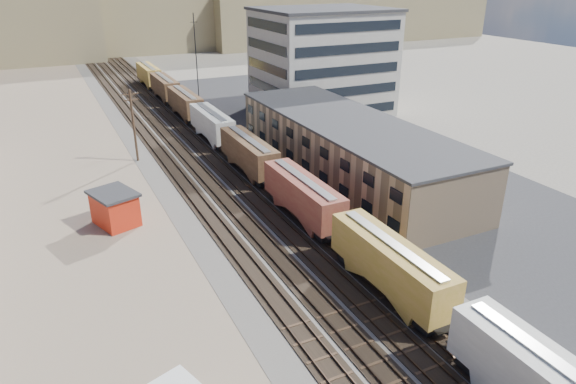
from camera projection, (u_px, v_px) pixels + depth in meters
name	position (u px, v px, depth m)	size (l,w,h in m)	color
ground	(352.00, 309.00, 40.33)	(300.00, 300.00, 0.00)	#6B6356
ballast_bed	(183.00, 137.00, 81.58)	(18.00, 200.00, 0.06)	#4C4742
dirt_yard	(50.00, 179.00, 65.31)	(24.00, 180.00, 0.03)	#866D5C
asphalt_lot	(351.00, 145.00, 78.03)	(26.00, 120.00, 0.04)	#232326
rail_tracks	(179.00, 137.00, 81.32)	(11.40, 200.00, 0.24)	black
freight_train	(229.00, 137.00, 72.60)	(3.00, 119.74, 4.46)	black
warehouse	(347.00, 147.00, 65.52)	(12.40, 40.40, 7.25)	tan
office_tower	(322.00, 61.00, 93.21)	(22.60, 18.60, 18.45)	#9E998E
utility_pole_north	(134.00, 124.00, 69.47)	(2.20, 0.32, 10.00)	#382619
radio_mast	(197.00, 67.00, 88.62)	(1.20, 0.16, 18.00)	black
hills_north	(87.00, 4.00, 173.37)	(265.00, 80.00, 32.00)	#716544
maintenance_shed	(115.00, 208.00, 53.05)	(5.24, 5.94, 3.64)	red
parked_car_red	(427.00, 226.00, 51.79)	(1.75, 4.35, 1.48)	#A7120F
parked_car_blue	(326.00, 114.00, 91.61)	(2.68, 5.81, 1.62)	#161F50
parked_car_far	(335.00, 111.00, 93.73)	(1.83, 4.55, 1.55)	silver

